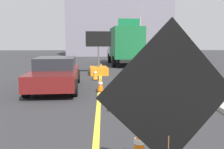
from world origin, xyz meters
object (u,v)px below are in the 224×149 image
Objects in this scene: pickup_car at (56,73)px; traffic_cone_near_sign at (139,144)px; traffic_cone_curbside at (95,73)px; arrow_board_trailer at (99,67)px; traffic_cone_far_lane at (100,84)px; roadwork_sign at (169,98)px; box_truck at (125,45)px; traffic_cone_mid_lane at (113,101)px; highway_guide_sign at (134,30)px.

pickup_car is 7.45m from traffic_cone_near_sign.
traffic_cone_near_sign is 9.55m from traffic_cone_curbside.
traffic_cone_far_lane is at bearing -88.27° from arrow_board_trailer.
roadwork_sign reaches higher than traffic_cone_curbside.
traffic_cone_mid_lane is at bearing -96.21° from box_truck.
traffic_cone_mid_lane is (-3.45, -23.43, -3.14)m from highway_guide_sign.
roadwork_sign reaches higher than traffic_cone_near_sign.
highway_guide_sign reaches higher than roadwork_sign.
arrow_board_trailer is 0.54× the size of pickup_car.
roadwork_sign is at bearing -96.13° from highway_guide_sign.
arrow_board_trailer is at bearing 91.73° from traffic_cone_far_lane.
traffic_cone_far_lane is at bearing -99.64° from box_truck.
box_truck is 9.07m from highway_guide_sign.
traffic_cone_far_lane is 0.86× the size of traffic_cone_curbside.
roadwork_sign is 1.85m from traffic_cone_near_sign.
arrow_board_trailer is 5.65m from traffic_cone_far_lane.
traffic_cone_far_lane is (-3.87, -20.60, -3.11)m from highway_guide_sign.
traffic_cone_far_lane is (1.97, -0.69, -0.39)m from pickup_car.
traffic_cone_mid_lane is at bearing 95.25° from traffic_cone_near_sign.
box_truck reaches higher than traffic_cone_near_sign.
roadwork_sign is 3.41× the size of traffic_cone_near_sign.
roadwork_sign is 11.06m from traffic_cone_curbside.
pickup_car is 3.07m from traffic_cone_curbside.
traffic_cone_near_sign reaches higher than traffic_cone_mid_lane.
box_truck reaches higher than arrow_board_trailer.
traffic_cone_curbside is (1.65, 2.56, -0.34)m from pickup_car.
traffic_cone_far_lane is (-2.02, -11.87, -1.45)m from box_truck.
box_truck reaches higher than roadwork_sign.
traffic_cone_near_sign is (2.70, -6.93, -0.36)m from pickup_car.
arrow_board_trailer is at bearing 94.33° from traffic_cone_near_sign.
box_truck is 14.87m from traffic_cone_mid_lane.
pickup_car is 4.28m from traffic_cone_mid_lane.
box_truck is at bearing 74.86° from traffic_cone_curbside.
traffic_cone_curbside is (-1.05, 9.49, 0.02)m from traffic_cone_near_sign.
roadwork_sign is 0.86× the size of arrow_board_trailer.
arrow_board_trailer is 3.70× the size of traffic_cone_curbside.
roadwork_sign is 5.02m from traffic_cone_mid_lane.
traffic_cone_curbside is at bearing 95.55° from traffic_cone_far_lane.
traffic_cone_near_sign is 1.08× the size of traffic_cone_far_lane.
traffic_cone_near_sign is 1.18× the size of traffic_cone_mid_lane.
traffic_cone_curbside is (-0.32, 3.25, 0.05)m from traffic_cone_far_lane.
arrow_board_trailer is 15.76m from highway_guide_sign.
traffic_cone_far_lane is (-0.42, 2.83, 0.03)m from traffic_cone_mid_lane.
traffic_cone_far_lane is 3.27m from traffic_cone_curbside.
highway_guide_sign is 8.60× the size of traffic_cone_mid_lane.
highway_guide_sign is (4.04, 14.95, 2.94)m from arrow_board_trailer.
highway_guide_sign is (1.85, 8.73, 1.66)m from box_truck.
pickup_car is at bearing 124.11° from traffic_cone_mid_lane.
arrow_board_trailer is 4.64× the size of traffic_cone_mid_lane.
traffic_cone_near_sign reaches higher than traffic_cone_far_lane.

